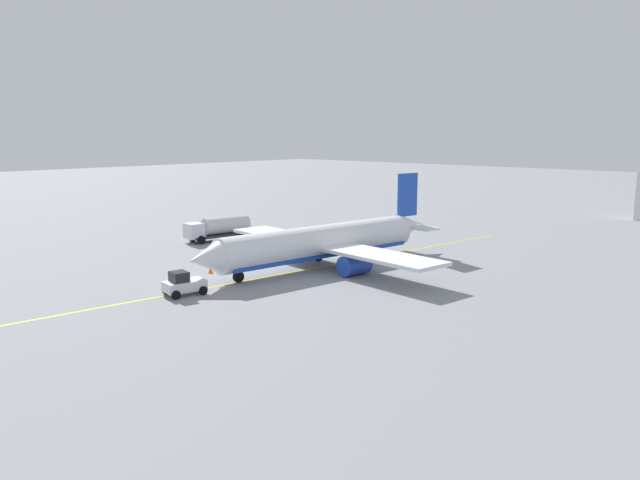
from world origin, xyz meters
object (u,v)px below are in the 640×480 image
Objects in this scene: pushback_tug at (183,284)px; safety_cone_nose at (181,274)px; fuel_tanker at (219,228)px; safety_cone_wingtip at (211,270)px; refueling_worker at (262,238)px; airplane at (324,243)px.

pushback_tug is 5.96× the size of safety_cone_nose.
fuel_tanker is 21.87m from safety_cone_nose.
pushback_tug is at bearing 37.18° from safety_cone_wingtip.
refueling_worker is at bearing -147.40° from pushback_tug.
safety_cone_wingtip is (10.32, -6.50, -2.32)m from airplane.
airplane reaches higher than safety_cone_nose.
airplane is at bearing 72.44° from refueling_worker.
safety_cone_nose is at bearing -11.96° from safety_cone_wingtip.
safety_cone_nose is at bearing 41.89° from fuel_tanker.
fuel_tanker is 17.07× the size of safety_cone_wingtip.
airplane reaches higher than pushback_tug.
pushback_tug reaches higher than safety_cone_wingtip.
fuel_tanker reaches higher than safety_cone_wingtip.
airplane is 17.45m from pushback_tug.
refueling_worker is (-4.86, -15.37, -1.80)m from airplane.
pushback_tug reaches higher than safety_cone_nose.
refueling_worker is at bearing -149.70° from safety_cone_wingtip.
safety_cone_wingtip is (-3.16, 0.67, -0.03)m from safety_cone_nose.
refueling_worker is 2.87× the size of safety_cone_wingtip.
refueling_worker reaches higher than safety_cone_wingtip.
pushback_tug is 8.84m from safety_cone_wingtip.
safety_cone_nose is (13.48, -7.17, -2.29)m from airplane.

